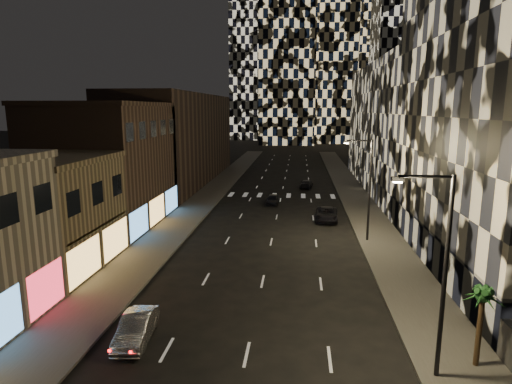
% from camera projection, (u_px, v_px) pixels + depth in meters
% --- Properties ---
extents(sidewalk_left, '(4.00, 120.00, 0.15)m').
position_uv_depth(sidewalk_left, '(210.00, 193.00, 59.88)').
color(sidewalk_left, '#47443F').
rests_on(sidewalk_left, ground).
extents(sidewalk_right, '(4.00, 120.00, 0.15)m').
position_uv_depth(sidewalk_right, '(355.00, 196.00, 57.89)').
color(sidewalk_right, '#47443F').
rests_on(sidewalk_right, ground).
extents(curb_left, '(0.20, 120.00, 0.15)m').
position_uv_depth(curb_left, '(225.00, 194.00, 59.67)').
color(curb_left, '#4C4C47').
rests_on(curb_left, ground).
extents(curb_right, '(0.20, 120.00, 0.15)m').
position_uv_depth(curb_right, '(339.00, 196.00, 58.10)').
color(curb_right, '#4C4C47').
rests_on(curb_right, ground).
extents(retail_tan, '(10.00, 10.00, 8.00)m').
position_uv_depth(retail_tan, '(35.00, 216.00, 31.50)').
color(retail_tan, '#7A6749').
rests_on(retail_tan, ground).
extents(retail_brown, '(10.00, 15.00, 12.00)m').
position_uv_depth(retail_brown, '(107.00, 166.00, 43.32)').
color(retail_brown, '#453227').
rests_on(retail_brown, ground).
extents(retail_filler_left, '(10.00, 40.00, 14.00)m').
position_uv_depth(retail_filler_left, '(179.00, 139.00, 69.01)').
color(retail_filler_left, '#453227').
rests_on(retail_filler_left, ground).
extents(midrise_base, '(0.60, 25.00, 3.00)m').
position_uv_depth(midrise_base, '(429.00, 246.00, 32.49)').
color(midrise_base, '#383838').
rests_on(midrise_base, ground).
extents(midrise_filler_right, '(16.00, 40.00, 18.00)m').
position_uv_depth(midrise_filler_right, '(422.00, 128.00, 62.01)').
color(midrise_filler_right, '#232326').
rests_on(midrise_filler_right, ground).
extents(streetlight_near, '(2.55, 0.25, 9.00)m').
position_uv_depth(streetlight_near, '(440.00, 264.00, 17.98)').
color(streetlight_near, black).
rests_on(streetlight_near, sidewalk_right).
extents(streetlight_far, '(2.55, 0.25, 9.00)m').
position_uv_depth(streetlight_far, '(367.00, 183.00, 37.51)').
color(streetlight_far, black).
rests_on(streetlight_far, sidewalk_right).
extents(car_silver_parked, '(1.84, 4.27, 1.37)m').
position_uv_depth(car_silver_parked, '(136.00, 328.00, 21.93)').
color(car_silver_parked, gray).
rests_on(car_silver_parked, ground).
extents(car_dark_midlane, '(1.63, 3.74, 1.25)m').
position_uv_depth(car_dark_midlane, '(273.00, 199.00, 53.27)').
color(car_dark_midlane, black).
rests_on(car_dark_midlane, ground).
extents(car_dark_oncoming, '(2.15, 4.25, 1.18)m').
position_uv_depth(car_dark_oncoming, '(306.00, 184.00, 64.50)').
color(car_dark_oncoming, black).
rests_on(car_dark_oncoming, ground).
extents(car_dark_rightlane, '(2.57, 5.09, 1.38)m').
position_uv_depth(car_dark_rightlane, '(327.00, 214.00, 45.58)').
color(car_dark_rightlane, black).
rests_on(car_dark_rightlane, ground).
extents(palm_tree, '(1.92, 1.96, 3.84)m').
position_uv_depth(palm_tree, '(482.00, 301.00, 19.11)').
color(palm_tree, '#47331E').
rests_on(palm_tree, sidewalk_right).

